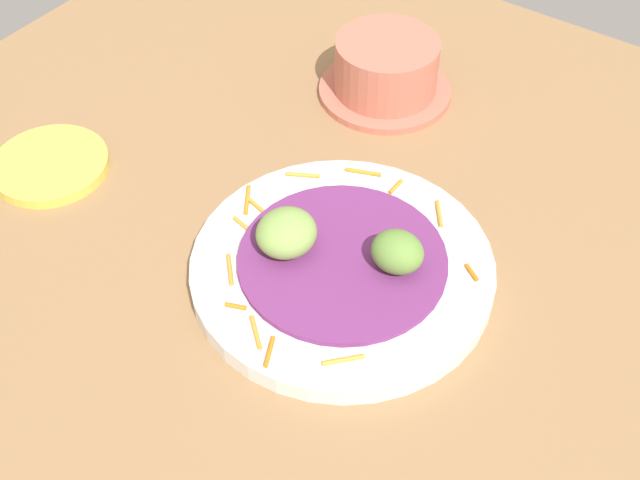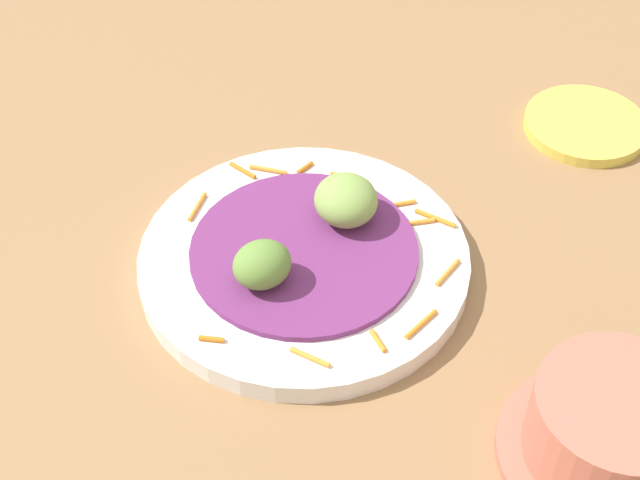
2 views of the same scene
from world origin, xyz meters
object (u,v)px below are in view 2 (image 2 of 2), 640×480
(side_plate_small, at_px, (585,125))
(guac_scoop_center, at_px, (262,265))
(main_plate, at_px, (306,260))
(terracotta_bowl, at_px, (611,431))
(guac_scoop_left, at_px, (346,200))

(side_plate_small, bearing_deg, guac_scoop_center, -79.32)
(side_plate_small, bearing_deg, main_plate, -81.02)
(guac_scoop_center, distance_m, terracotta_bowl, 0.28)
(guac_scoop_left, xyz_separation_m, side_plate_small, (-0.03, 0.28, -0.04))
(guac_scoop_left, bearing_deg, guac_scoop_center, -67.92)
(terracotta_bowl, bearing_deg, guac_scoop_center, -146.39)
(main_plate, height_order, side_plate_small, main_plate)
(main_plate, distance_m, side_plate_small, 0.33)
(guac_scoop_left, relative_size, terracotta_bowl, 0.37)
(guac_scoop_center, bearing_deg, main_plate, 112.08)
(guac_scoop_center, height_order, terracotta_bowl, terracotta_bowl)
(side_plate_small, height_order, terracotta_bowl, terracotta_bowl)
(guac_scoop_center, relative_size, side_plate_small, 0.40)
(main_plate, bearing_deg, guac_scoop_left, 112.08)
(main_plate, height_order, terracotta_bowl, terracotta_bowl)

